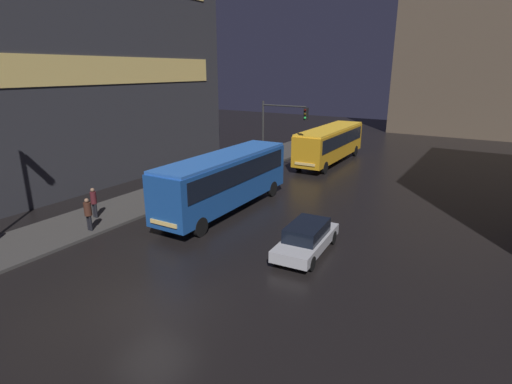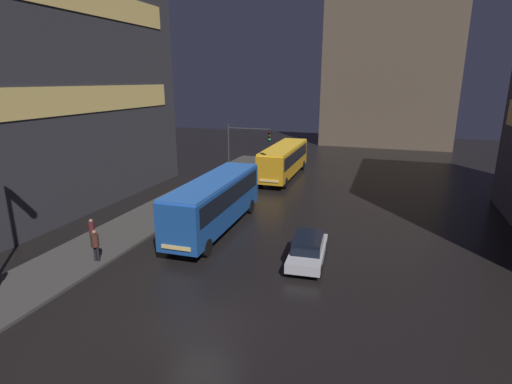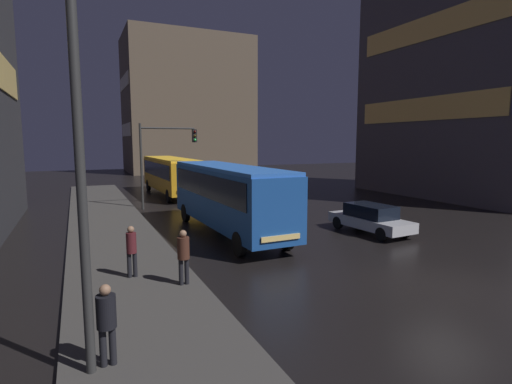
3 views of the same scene
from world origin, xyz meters
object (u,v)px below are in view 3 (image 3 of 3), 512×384
at_px(car_taxi, 370,218).
at_px(street_lamp_sidewalk, 88,66).
at_px(pedestrian_near, 131,248).
at_px(pedestrian_mid, 183,252).
at_px(bus_far, 170,172).
at_px(traffic_light_main, 162,150).
at_px(bus_near, 228,192).
at_px(pedestrian_far, 106,318).

relative_size(car_taxi, street_lamp_sidewalk, 0.52).
bearing_deg(car_taxi, street_lamp_sidewalk, 26.11).
height_order(pedestrian_near, pedestrian_mid, pedestrian_mid).
relative_size(pedestrian_near, street_lamp_sidewalk, 0.19).
xyz_separation_m(bus_far, pedestrian_mid, (-4.33, -21.70, -0.77)).
distance_m(car_taxi, traffic_light_main, 14.52).
relative_size(bus_near, street_lamp_sidewalk, 1.20).
relative_size(bus_near, traffic_light_main, 1.86).
height_order(car_taxi, traffic_light_main, traffic_light_main).
bearing_deg(pedestrian_far, pedestrian_mid, -159.76).
distance_m(bus_far, pedestrian_mid, 22.14).
height_order(bus_far, pedestrian_near, bus_far).
height_order(traffic_light_main, street_lamp_sidewalk, street_lamp_sidewalk).
relative_size(car_taxi, pedestrian_far, 2.74).
relative_size(pedestrian_mid, traffic_light_main, 0.30).
bearing_deg(street_lamp_sidewalk, pedestrian_near, 77.04).
xyz_separation_m(bus_far, pedestrian_far, (-6.81, -25.50, -0.81)).
xyz_separation_m(car_taxi, pedestrian_near, (-11.76, -2.36, 0.39)).
distance_m(pedestrian_near, pedestrian_mid, 1.93).
bearing_deg(bus_far, street_lamp_sidewalk, 73.77).
bearing_deg(pedestrian_far, bus_far, -141.60).
bearing_deg(street_lamp_sidewalk, traffic_light_main, 75.33).
xyz_separation_m(bus_near, bus_far, (0.46, 15.22, -0.13)).
xyz_separation_m(bus_near, pedestrian_mid, (-3.87, -6.48, -0.90)).
bearing_deg(pedestrian_far, street_lamp_sidewalk, 9.38).
height_order(bus_near, pedestrian_mid, bus_near).
bearing_deg(pedestrian_near, car_taxi, -79.70).
bearing_deg(traffic_light_main, bus_near, -81.29).
xyz_separation_m(bus_near, pedestrian_near, (-5.24, -5.11, -0.95)).
bearing_deg(traffic_light_main, car_taxi, -56.08).
relative_size(bus_near, pedestrian_mid, 6.17).
height_order(bus_far, car_taxi, bus_far).
distance_m(pedestrian_mid, street_lamp_sidewalk, 6.65).
xyz_separation_m(bus_far, traffic_light_main, (-1.83, -6.23, 2.00)).
xyz_separation_m(traffic_light_main, street_lamp_sidewalk, (-5.08, -19.39, 1.94)).
relative_size(pedestrian_far, traffic_light_main, 0.29).
xyz_separation_m(car_taxi, traffic_light_main, (-7.90, 11.75, 3.20)).
distance_m(pedestrian_mid, pedestrian_far, 4.54).
bearing_deg(pedestrian_far, car_taxi, 173.66).
distance_m(traffic_light_main, street_lamp_sidewalk, 20.13).
distance_m(bus_near, traffic_light_main, 9.29).
xyz_separation_m(car_taxi, street_lamp_sidewalk, (-12.98, -7.64, 5.14)).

